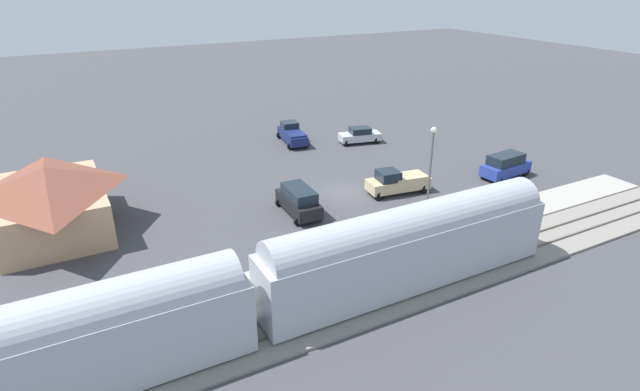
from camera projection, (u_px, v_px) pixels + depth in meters
name	position (u px, v px, depth m)	size (l,w,h in m)	color
ground_plane	(343.00, 192.00, 43.82)	(200.00, 200.00, 0.00)	#424247
railway_track	(455.00, 268.00, 32.51)	(4.80, 70.00, 0.30)	gray
platform	(416.00, 240.00, 35.71)	(3.20, 46.00, 0.30)	#A8A399
passenger_train	(252.00, 290.00, 25.48)	(2.93, 38.45, 4.98)	#ADB2BC
station_building	(50.00, 198.00, 36.46)	(11.00, 7.83, 4.91)	tan
pedestrian_on_platform	(500.00, 200.00, 39.18)	(0.36, 0.36, 1.71)	#333338
pedestrian_waiting_far	(394.00, 226.00, 35.22)	(0.36, 0.36, 1.71)	#23284C
pickup_tan	(397.00, 182.00, 43.32)	(2.68, 5.62, 2.14)	#C6B284
sedan_silver	(360.00, 135.00, 56.04)	(2.79, 4.80, 1.74)	silver
suv_black	(299.00, 200.00, 39.53)	(4.98, 2.56, 2.22)	black
suv_blue	(506.00, 165.00, 46.61)	(2.39, 5.06, 2.22)	#283D9E
pickup_navy	(292.00, 134.00, 56.01)	(5.63, 3.11, 2.14)	navy
light_pole_near_platform	(431.00, 161.00, 37.55)	(0.44, 0.44, 7.21)	#515156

